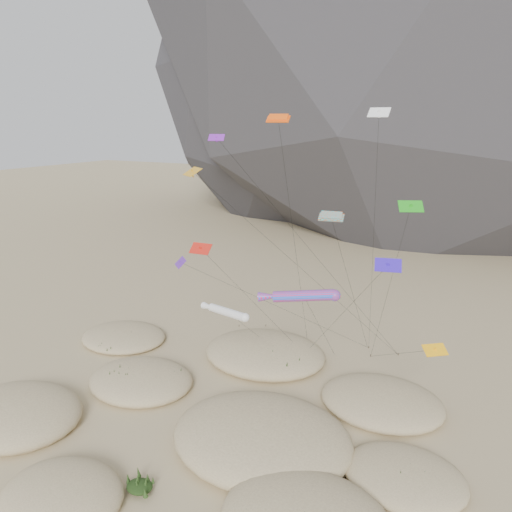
# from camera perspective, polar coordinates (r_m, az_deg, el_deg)

# --- Properties ---
(ground) EXTENTS (500.00, 500.00, 0.00)m
(ground) POSITION_cam_1_polar(r_m,az_deg,el_deg) (47.73, -5.83, -20.75)
(ground) COLOR #CCB789
(ground) RESTS_ON ground
(dunes) EXTENTS (49.05, 38.90, 3.80)m
(dunes) POSITION_cam_1_polar(r_m,az_deg,el_deg) (50.79, -4.49, -17.31)
(dunes) COLOR #CCB789
(dunes) RESTS_ON ground
(dune_grass) EXTENTS (41.23, 28.76, 1.50)m
(dune_grass) POSITION_cam_1_polar(r_m,az_deg,el_deg) (49.73, -3.23, -17.86)
(dune_grass) COLOR black
(dune_grass) RESTS_ON ground
(kite_stakes) EXTENTS (21.90, 5.57, 0.30)m
(kite_stakes) POSITION_cam_1_polar(r_m,az_deg,el_deg) (66.18, 6.76, -9.77)
(kite_stakes) COLOR #3F2D1E
(kite_stakes) RESTS_ON ground
(rainbow_tube_kite) EXTENTS (7.62, 15.04, 12.95)m
(rainbow_tube_kite) POSITION_cam_1_polar(r_m,az_deg,el_deg) (47.13, 5.14, -4.56)
(rainbow_tube_kite) COLOR #FA1A49
(rainbow_tube_kite) RESTS_ON ground
(white_tube_kite) EXTENTS (6.97, 17.72, 11.29)m
(white_tube_kite) POSITION_cam_1_polar(r_m,az_deg,el_deg) (47.16, -3.48, -6.39)
(white_tube_kite) COLOR white
(white_tube_kite) RESTS_ON ground
(orange_parafoil) EXTENTS (2.46, 9.71, 28.66)m
(orange_parafoil) POSITION_cam_1_polar(r_m,az_deg,el_deg) (51.79, 2.62, 14.97)
(orange_parafoil) COLOR #FF530D
(orange_parafoil) RESTS_ON ground
(multi_parafoil) EXTENTS (2.42, 16.05, 19.94)m
(multi_parafoil) POSITION_cam_1_polar(r_m,az_deg,el_deg) (46.58, 8.67, 4.22)
(multi_parafoil) COLOR #E75118
(multi_parafoil) RESTS_ON ground
(delta_kites) EXTENTS (29.46, 20.46, 29.13)m
(delta_kites) POSITION_cam_1_polar(r_m,az_deg,el_deg) (48.31, 4.69, 3.05)
(delta_kites) COLOR purple
(delta_kites) RESTS_ON ground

